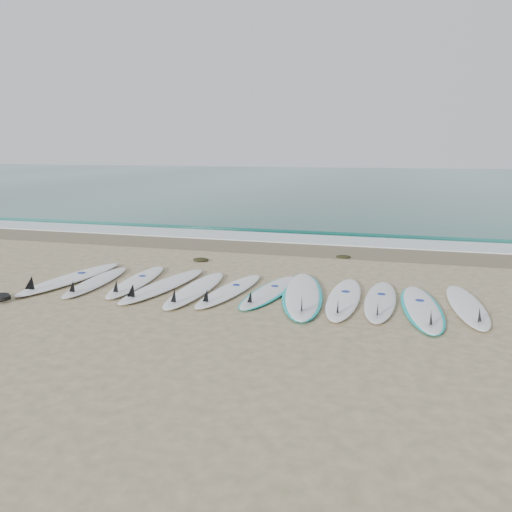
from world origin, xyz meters
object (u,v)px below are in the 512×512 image
(surfboard_11, at_px, (468,306))
(leash_coil, at_px, (0,297))
(surfboard_0, at_px, (69,278))
(surfboard_6, at_px, (269,292))

(surfboard_11, relative_size, leash_coil, 5.34)
(surfboard_0, height_order, surfboard_11, surfboard_0)
(surfboard_6, relative_size, leash_coil, 5.22)
(surfboard_6, relative_size, surfboard_11, 0.98)
(surfboard_11, height_order, leash_coil, surfboard_11)
(surfboard_0, relative_size, leash_coil, 6.11)
(leash_coil, bearing_deg, surfboard_11, 12.00)
(leash_coil, bearing_deg, surfboard_0, 74.78)
(surfboard_6, height_order, surfboard_11, surfboard_11)
(surfboard_11, bearing_deg, surfboard_6, 176.77)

